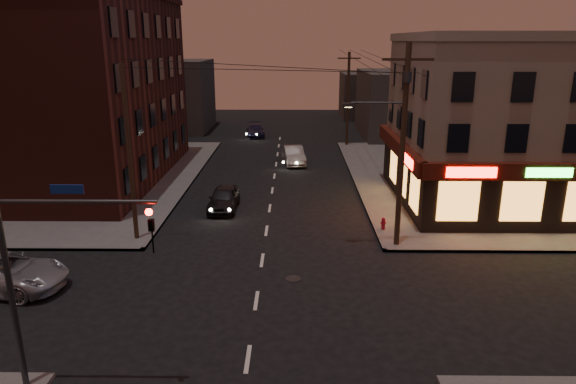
{
  "coord_description": "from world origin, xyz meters",
  "views": [
    {
      "loc": [
        1.51,
        -18.78,
        10.2
      ],
      "look_at": [
        1.24,
        4.83,
        3.2
      ],
      "focal_mm": 32.0,
      "sensor_mm": 36.0,
      "label": 1
    }
  ],
  "objects_px": {
    "sedan_far": "(255,130)",
    "sedan_mid": "(294,155)",
    "suv_cross": "(0,273)",
    "sedan_near": "(224,198)",
    "fire_hydrant": "(383,223)"
  },
  "relations": [
    {
      "from": "suv_cross",
      "to": "sedan_mid",
      "type": "xyz_separation_m",
      "value": [
        12.39,
        23.32,
        -0.03
      ]
    },
    {
      "from": "suv_cross",
      "to": "sedan_far",
      "type": "relative_size",
      "value": 1.21
    },
    {
      "from": "sedan_mid",
      "to": "sedan_far",
      "type": "distance_m",
      "value": 13.74
    },
    {
      "from": "sedan_near",
      "to": "sedan_mid",
      "type": "bearing_deg",
      "value": 71.87
    },
    {
      "from": "sedan_mid",
      "to": "fire_hydrant",
      "type": "xyz_separation_m",
      "value": [
        4.97,
        -16.28,
        -0.22
      ]
    },
    {
      "from": "sedan_near",
      "to": "sedan_far",
      "type": "relative_size",
      "value": 0.91
    },
    {
      "from": "sedan_far",
      "to": "fire_hydrant",
      "type": "relative_size",
      "value": 6.68
    },
    {
      "from": "sedan_far",
      "to": "sedan_mid",
      "type": "bearing_deg",
      "value": -78.69
    },
    {
      "from": "suv_cross",
      "to": "fire_hydrant",
      "type": "relative_size",
      "value": 8.07
    },
    {
      "from": "sedan_mid",
      "to": "suv_cross",
      "type": "bearing_deg",
      "value": -125.58
    },
    {
      "from": "sedan_mid",
      "to": "sedan_far",
      "type": "xyz_separation_m",
      "value": [
        -4.23,
        13.08,
        -0.08
      ]
    },
    {
      "from": "sedan_near",
      "to": "fire_hydrant",
      "type": "bearing_deg",
      "value": -21.26
    },
    {
      "from": "sedan_far",
      "to": "suv_cross",
      "type": "bearing_deg",
      "value": -109.25
    },
    {
      "from": "suv_cross",
      "to": "sedan_mid",
      "type": "bearing_deg",
      "value": -20.91
    },
    {
      "from": "sedan_near",
      "to": "suv_cross",
      "type": "bearing_deg",
      "value": -125.05
    }
  ]
}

